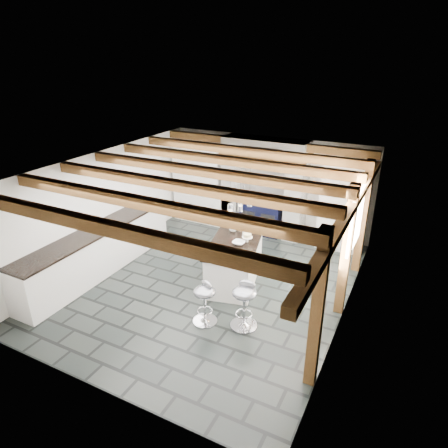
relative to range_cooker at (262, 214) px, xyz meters
The scene contains 6 objects.
ground 2.72m from the range_cooker, 90.00° to the right, with size 6.00×6.00×0.00m, color black.
room_shell 1.52m from the range_cooker, 115.80° to the right, with size 6.00×6.03×6.00m.
range_cooker is the anchor object (origin of this frame).
kitchen_island 2.40m from the range_cooker, 80.85° to the right, with size 1.25×1.84×1.11m.
bar_stool_near 3.77m from the range_cooker, 72.52° to the right, with size 0.45×0.45×0.82m.
bar_stool_far 3.82m from the range_cooker, 82.17° to the right, with size 0.48×0.48×0.75m.
Camera 1 is at (3.25, -5.81, 4.13)m, focal length 32.00 mm.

